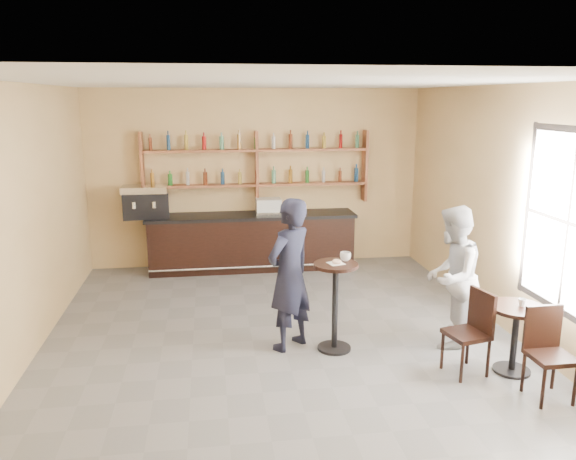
{
  "coord_description": "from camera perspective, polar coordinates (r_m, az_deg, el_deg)",
  "views": [
    {
      "loc": [
        -0.86,
        -6.65,
        3.02
      ],
      "look_at": [
        0.2,
        0.8,
        1.25
      ],
      "focal_mm": 35.0,
      "sensor_mm": 36.0,
      "label": 1
    }
  ],
  "objects": [
    {
      "name": "floor",
      "position": [
        7.35,
        -0.67,
        -11.01
      ],
      "size": [
        7.0,
        7.0,
        0.0
      ],
      "primitive_type": "plane",
      "color": "slate",
      "rests_on": "ground"
    },
    {
      "name": "ceiling",
      "position": [
        6.71,
        -0.75,
        14.77
      ],
      "size": [
        7.0,
        7.0,
        0.0
      ],
      "primitive_type": "plane",
      "rotation": [
        3.14,
        0.0,
        0.0
      ],
      "color": "white",
      "rests_on": "wall_back"
    },
    {
      "name": "wall_back",
      "position": [
        10.29,
        -3.25,
        5.28
      ],
      "size": [
        7.0,
        0.0,
        7.0
      ],
      "primitive_type": "plane",
      "rotation": [
        1.57,
        0.0,
        0.0
      ],
      "color": "tan",
      "rests_on": "floor"
    },
    {
      "name": "wall_front",
      "position": [
        3.56,
        6.73,
        -10.35
      ],
      "size": [
        7.0,
        0.0,
        7.0
      ],
      "primitive_type": "plane",
      "rotation": [
        -1.57,
        0.0,
        0.0
      ],
      "color": "tan",
      "rests_on": "floor"
    },
    {
      "name": "wall_left",
      "position": [
        7.13,
        -25.38,
        0.45
      ],
      "size": [
        0.0,
        7.0,
        7.0
      ],
      "primitive_type": "plane",
      "rotation": [
        1.57,
        0.0,
        1.57
      ],
      "color": "tan",
      "rests_on": "floor"
    },
    {
      "name": "wall_right",
      "position": [
        7.82,
        21.66,
        1.83
      ],
      "size": [
        0.0,
        7.0,
        7.0
      ],
      "primitive_type": "plane",
      "rotation": [
        1.57,
        0.0,
        -1.57
      ],
      "color": "tan",
      "rests_on": "floor"
    },
    {
      "name": "window_pane",
      "position": [
        6.81,
        26.61,
        0.64
      ],
      "size": [
        0.0,
        2.0,
        2.0
      ],
      "primitive_type": "plane",
      "rotation": [
        1.57,
        0.0,
        -1.57
      ],
      "color": "white",
      "rests_on": "wall_right"
    },
    {
      "name": "window_frame",
      "position": [
        6.8,
        26.57,
        0.63
      ],
      "size": [
        0.04,
        1.7,
        2.1
      ],
      "primitive_type": null,
      "color": "black",
      "rests_on": "wall_right"
    },
    {
      "name": "shelf_unit",
      "position": [
        10.13,
        -3.2,
        6.35
      ],
      "size": [
        4.0,
        0.26,
        1.4
      ],
      "primitive_type": null,
      "color": "brown",
      "rests_on": "wall_back"
    },
    {
      "name": "liquor_bottles",
      "position": [
        10.11,
        -3.21,
        7.31
      ],
      "size": [
        3.68,
        0.1,
        1.0
      ],
      "primitive_type": null,
      "color": "#8C5919",
      "rests_on": "shelf_unit"
    },
    {
      "name": "bar_counter",
      "position": [
        10.14,
        -3.69,
        -1.16
      ],
      "size": [
        3.71,
        0.72,
        1.0
      ],
      "primitive_type": null,
      "color": "black",
      "rests_on": "floor"
    },
    {
      "name": "espresso_machine",
      "position": [
        10.01,
        -14.28,
        2.81
      ],
      "size": [
        0.82,
        0.58,
        0.55
      ],
      "primitive_type": null,
      "rotation": [
        0.0,
        0.0,
        0.11
      ],
      "color": "black",
      "rests_on": "bar_counter"
    },
    {
      "name": "pastry_case",
      "position": [
        10.03,
        -2.0,
        2.44
      ],
      "size": [
        0.51,
        0.43,
        0.28
      ],
      "primitive_type": null,
      "rotation": [
        0.0,
        0.0,
        0.14
      ],
      "color": "silver",
      "rests_on": "bar_counter"
    },
    {
      "name": "pedestal_table",
      "position": [
        6.89,
        4.79,
        -7.8
      ],
      "size": [
        0.54,
        0.54,
        1.1
      ],
      "primitive_type": null,
      "rotation": [
        0.0,
        0.0,
        0.02
      ],
      "color": "black",
      "rests_on": "floor"
    },
    {
      "name": "napkin",
      "position": [
        6.71,
        4.89,
        -3.39
      ],
      "size": [
        0.22,
        0.22,
        0.0
      ],
      "primitive_type": "cube",
      "rotation": [
        0.0,
        0.0,
        0.29
      ],
      "color": "white",
      "rests_on": "pedestal_table"
    },
    {
      "name": "donut",
      "position": [
        6.7,
        4.99,
        -3.23
      ],
      "size": [
        0.15,
        0.15,
        0.04
      ],
      "primitive_type": "torus",
      "rotation": [
        0.0,
        0.0,
        0.4
      ],
      "color": "#C67B48",
      "rests_on": "napkin"
    },
    {
      "name": "cup_pedestal",
      "position": [
        6.83,
        5.85,
        -2.69
      ],
      "size": [
        0.18,
        0.18,
        0.11
      ],
      "primitive_type": "imported",
      "rotation": [
        0.0,
        0.0,
        -0.43
      ],
      "color": "white",
      "rests_on": "pedestal_table"
    },
    {
      "name": "man_main",
      "position": [
        6.8,
        0.15,
        -4.56
      ],
      "size": [
        0.82,
        0.79,
        1.88
      ],
      "primitive_type": "imported",
      "rotation": [
        0.0,
        0.0,
        3.84
      ],
      "color": "black",
      "rests_on": "floor"
    },
    {
      "name": "cafe_table",
      "position": [
        6.88,
        22.01,
        -10.25
      ],
      "size": [
        0.72,
        0.72,
        0.78
      ],
      "primitive_type": null,
      "rotation": [
        0.0,
        0.0,
        -0.19
      ],
      "color": "black",
      "rests_on": "floor"
    },
    {
      "name": "cup_cafe",
      "position": [
        6.75,
        22.7,
        -6.81
      ],
      "size": [
        0.11,
        0.11,
        0.09
      ],
      "primitive_type": "imported",
      "rotation": [
        0.0,
        0.0,
        0.2
      ],
      "color": "white",
      "rests_on": "cafe_table"
    },
    {
      "name": "chair_west",
      "position": [
        6.64,
        17.68,
        -9.96
      ],
      "size": [
        0.49,
        0.49,
        0.95
      ],
      "primitive_type": null,
      "rotation": [
        0.0,
        0.0,
        -1.35
      ],
      "color": "black",
      "rests_on": "floor"
    },
    {
      "name": "chair_south",
      "position": [
        6.41,
        25.17,
        -11.49
      ],
      "size": [
        0.42,
        0.42,
        0.95
      ],
      "primitive_type": null,
      "rotation": [
        0.0,
        0.0,
        0.02
      ],
      "color": "black",
      "rests_on": "floor"
    },
    {
      "name": "patron_second",
      "position": [
        7.2,
        16.27,
        -4.57
      ],
      "size": [
        1.06,
        1.09,
        1.76
      ],
      "primitive_type": "imported",
      "rotation": [
        0.0,
        0.0,
        -2.24
      ],
      "color": "#ABAAB0",
      "rests_on": "floor"
    }
  ]
}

